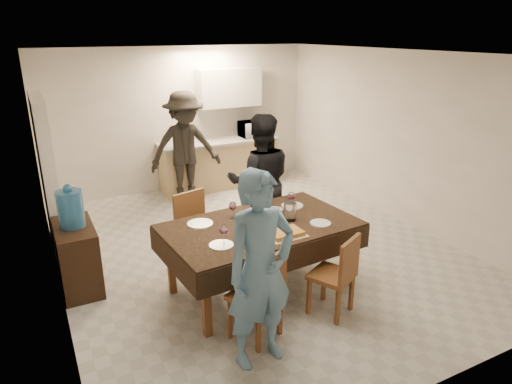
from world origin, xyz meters
TOP-DOWN VIEW (x-y plane):
  - floor at (0.00, 0.00)m, footprint 5.00×6.00m
  - ceiling at (0.00, 0.00)m, footprint 5.00×6.00m
  - wall_back at (0.00, 3.00)m, footprint 5.00×0.02m
  - wall_front at (0.00, -3.00)m, footprint 5.00×0.02m
  - wall_left at (-2.50, 0.00)m, footprint 0.02×6.00m
  - wall_right at (2.50, 0.00)m, footprint 0.02×6.00m
  - stub_partition at (-2.42, 1.20)m, footprint 0.15×1.40m
  - kitchen_base_cabinet at (0.60, 2.68)m, footprint 2.20×0.60m
  - kitchen_worktop at (0.60, 2.68)m, footprint 2.24×0.64m
  - upper_cabinet at (0.90, 2.82)m, footprint 1.20×0.34m
  - dining_table at (-0.42, -0.96)m, footprint 2.20×1.38m
  - chair_near_left at (-0.87, -1.79)m, footprint 0.57×0.59m
  - chair_near_right at (0.03, -1.79)m, footprint 0.55×0.58m
  - chair_far_left at (-0.87, -0.30)m, footprint 0.55×0.56m
  - chair_far_right at (0.03, -0.29)m, footprint 0.46×0.46m
  - console at (-2.28, 0.05)m, footprint 0.42×0.84m
  - water_jug at (-2.28, 0.05)m, footprint 0.28×0.28m
  - wine_bottle at (-0.47, -0.91)m, footprint 0.09×0.09m
  - water_pitcher at (-0.07, -1.01)m, footprint 0.14×0.14m
  - savoury_tart at (-0.32, -1.34)m, footprint 0.41×0.31m
  - salad_bowl at (-0.12, -0.78)m, footprint 0.16×0.16m
  - mushroom_dish at (-0.47, -0.68)m, footprint 0.20×0.20m
  - wine_glass_a at (-0.97, -1.21)m, footprint 0.09×0.09m
  - wine_glass_b at (0.13, -0.71)m, footprint 0.09×0.09m
  - wine_glass_c at (-0.62, -0.66)m, footprint 0.09×0.09m
  - plate_near_left at (-1.02, -1.26)m, footprint 0.24×0.24m
  - plate_near_right at (0.18, -1.26)m, footprint 0.24×0.24m
  - plate_far_left at (-1.02, -0.66)m, footprint 0.29×0.29m
  - plate_far_right at (0.18, -0.66)m, footprint 0.27×0.27m
  - microwave at (1.35, 2.68)m, footprint 0.54×0.37m
  - person_near at (-0.97, -2.01)m, footprint 0.70×0.49m
  - person_far at (0.13, 0.09)m, footprint 1.09×0.98m
  - person_kitchen at (-0.20, 2.23)m, footprint 1.24×0.71m

SIDE VIEW (x-z plane):
  - floor at x=0.00m, z-range -0.01..0.01m
  - console at x=-2.28m, z-range 0.00..0.78m
  - kitchen_base_cabinet at x=0.60m, z-range 0.00..0.86m
  - chair_far_right at x=0.03m, z-range 0.29..0.74m
  - chair_near_right at x=0.03m, z-range 0.31..0.80m
  - chair_near_left at x=-0.87m, z-range 0.32..0.83m
  - chair_far_left at x=-0.87m, z-range 0.34..0.87m
  - dining_table at x=-0.42m, z-range 0.37..1.20m
  - plate_near_right at x=0.18m, z-range 0.83..0.84m
  - plate_near_left at x=-1.02m, z-range 0.83..0.84m
  - plate_far_right at x=0.18m, z-range 0.83..0.84m
  - plate_far_left at x=-1.02m, z-range 0.83..0.84m
  - mushroom_dish at x=-0.47m, z-range 0.83..0.86m
  - savoury_tart at x=-0.32m, z-range 0.83..0.88m
  - salad_bowl at x=-0.12m, z-range 0.83..0.89m
  - kitchen_worktop at x=0.60m, z-range 0.86..0.91m
  - person_near at x=-0.97m, z-range 0.00..1.82m
  - wine_glass_a at x=-0.97m, z-range 0.83..1.02m
  - wine_glass_c at x=-0.62m, z-range 0.83..1.03m
  - person_far at x=0.13m, z-range 0.00..1.85m
  - water_pitcher at x=-0.07m, z-range 0.83..1.04m
  - wine_glass_b at x=0.13m, z-range 0.83..1.04m
  - person_kitchen at x=-0.20m, z-range 0.00..1.92m
  - water_jug at x=-2.28m, z-range 0.78..1.20m
  - wine_bottle at x=-0.47m, z-range 0.83..1.17m
  - stub_partition at x=-2.42m, z-range 0.00..2.10m
  - microwave at x=1.35m, z-range 0.91..1.21m
  - wall_back at x=0.00m, z-range 0.00..2.60m
  - wall_front at x=0.00m, z-range 0.00..2.60m
  - wall_left at x=-2.50m, z-range 0.00..2.60m
  - wall_right at x=2.50m, z-range 0.00..2.60m
  - upper_cabinet at x=0.90m, z-range 1.50..2.20m
  - ceiling at x=0.00m, z-range 2.59..2.61m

